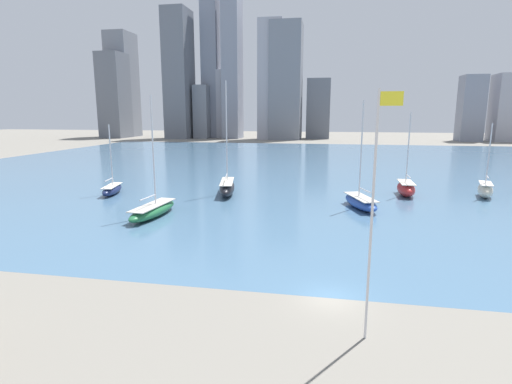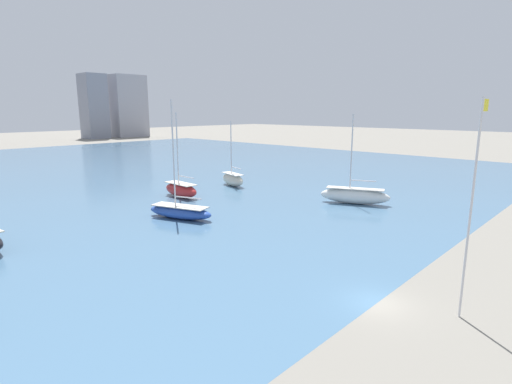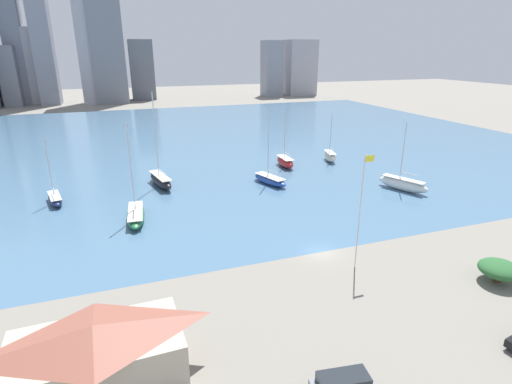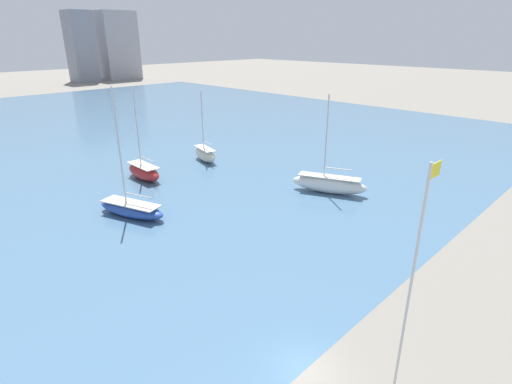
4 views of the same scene
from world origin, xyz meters
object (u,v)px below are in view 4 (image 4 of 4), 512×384
Objects in this scene: sailboat_red at (144,171)px; sailboat_white at (329,184)px; flag_pole at (411,285)px; sailboat_blue at (131,208)px; sailboat_cream at (205,154)px.

sailboat_red reaches higher than sailboat_white.
flag_pole reaches higher than sailboat_red.
sailboat_white is at bearing -47.13° from sailboat_blue.
sailboat_white is at bearing -69.35° from sailboat_cream.
sailboat_blue reaches higher than sailboat_white.
flag_pole is 32.55m from sailboat_blue.
sailboat_white reaches higher than sailboat_cream.
sailboat_red is at bearing 34.23° from sailboat_blue.
sailboat_blue is 24.00m from sailboat_white.
sailboat_white is at bearing 41.75° from flag_pole.
sailboat_red is 0.89× the size of sailboat_blue.
sailboat_red is (9.21, 41.71, -6.13)m from flag_pole.
sailboat_blue is (-7.36, -9.85, -0.24)m from sailboat_red.
sailboat_white is (21.17, -11.31, 0.28)m from sailboat_blue.
sailboat_cream is (20.61, 42.52, -6.10)m from flag_pole.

